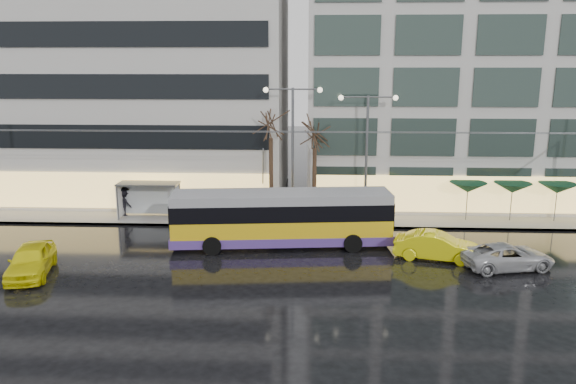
# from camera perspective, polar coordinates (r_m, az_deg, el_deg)

# --- Properties ---
(ground) EXTENTS (140.00, 140.00, 0.00)m
(ground) POSITION_cam_1_polar(r_m,az_deg,el_deg) (29.22, -4.33, -8.67)
(ground) COLOR black
(ground) RESTS_ON ground
(sidewalk) EXTENTS (80.00, 10.00, 0.15)m
(sidewalk) POSITION_cam_1_polar(r_m,az_deg,el_deg) (42.34, 0.63, -1.61)
(sidewalk) COLOR gray
(sidewalk) RESTS_ON ground
(kerb) EXTENTS (80.00, 0.10, 0.15)m
(kerb) POSITION_cam_1_polar(r_m,az_deg,el_deg) (37.58, 0.36, -3.52)
(kerb) COLOR slate
(kerb) RESTS_ON ground
(building_left) EXTENTS (34.00, 14.00, 22.00)m
(building_left) POSITION_cam_1_polar(r_m,az_deg,el_deg) (49.88, -20.80, 12.64)
(building_left) COLOR #B3B0AB
(building_left) RESTS_ON sidewalk
(building_right) EXTENTS (32.00, 14.00, 25.00)m
(building_right) POSITION_cam_1_polar(r_m,az_deg,el_deg) (48.54, 22.08, 14.32)
(building_right) COLOR #B3B0AB
(building_right) RESTS_ON sidewalk
(trolleybus) EXTENTS (13.17, 5.44, 6.02)m
(trolleybus) POSITION_cam_1_polar(r_m,az_deg,el_deg) (33.44, -0.64, -2.86)
(trolleybus) COLOR gold
(trolleybus) RESTS_ON ground
(catenary) EXTENTS (42.24, 5.12, 7.00)m
(catenary) POSITION_cam_1_polar(r_m,az_deg,el_deg) (35.57, -1.31, 2.45)
(catenary) COLOR #595B60
(catenary) RESTS_ON ground
(bus_shelter) EXTENTS (4.20, 1.60, 2.51)m
(bus_shelter) POSITION_cam_1_polar(r_m,az_deg,el_deg) (40.41, -14.41, 0.01)
(bus_shelter) COLOR #595B60
(bus_shelter) RESTS_ON sidewalk
(street_lamp_near) EXTENTS (3.96, 0.36, 9.03)m
(street_lamp_near) POSITION_cam_1_polar(r_m,az_deg,el_deg) (38.07, 0.48, 5.80)
(street_lamp_near) COLOR #595B60
(street_lamp_near) RESTS_ON sidewalk
(street_lamp_far) EXTENTS (3.96, 0.36, 8.53)m
(street_lamp_far) POSITION_cam_1_polar(r_m,az_deg,el_deg) (38.25, 8.02, 5.29)
(street_lamp_far) COLOR #595B60
(street_lamp_far) RESTS_ON sidewalk
(tree_a) EXTENTS (3.20, 3.20, 8.40)m
(tree_a) POSITION_cam_1_polar(r_m,az_deg,el_deg) (38.23, -1.77, 7.48)
(tree_a) COLOR black
(tree_a) RESTS_ON sidewalk
(tree_b) EXTENTS (3.20, 3.20, 7.70)m
(tree_b) POSITION_cam_1_polar(r_m,az_deg,el_deg) (38.39, 2.76, 6.46)
(tree_b) COLOR black
(tree_b) RESTS_ON sidewalk
(parasol_a) EXTENTS (2.50, 2.50, 2.65)m
(parasol_a) POSITION_cam_1_polar(r_m,az_deg,el_deg) (40.26, 17.81, 0.45)
(parasol_a) COLOR #595B60
(parasol_a) RESTS_ON sidewalk
(parasol_b) EXTENTS (2.50, 2.50, 2.65)m
(parasol_b) POSITION_cam_1_polar(r_m,az_deg,el_deg) (41.15, 21.85, 0.40)
(parasol_b) COLOR #595B60
(parasol_b) RESTS_ON sidewalk
(parasol_c) EXTENTS (2.50, 2.50, 2.65)m
(parasol_c) POSITION_cam_1_polar(r_m,az_deg,el_deg) (42.23, 25.69, 0.34)
(parasol_c) COLOR #595B60
(parasol_c) RESTS_ON sidewalk
(taxi_a) EXTENTS (3.01, 5.08, 1.62)m
(taxi_a) POSITION_cam_1_polar(r_m,az_deg,el_deg) (32.11, -24.65, -6.31)
(taxi_a) COLOR yellow
(taxi_a) RESTS_ON ground
(taxi_b) EXTENTS (4.94, 2.75, 1.54)m
(taxi_b) POSITION_cam_1_polar(r_m,az_deg,el_deg) (32.55, 14.86, -5.34)
(taxi_b) COLOR yellow
(taxi_b) RESTS_ON ground
(sedan_silver) EXTENTS (5.24, 3.23, 1.35)m
(sedan_silver) POSITION_cam_1_polar(r_m,az_deg,el_deg) (32.37, 21.42, -6.10)
(sedan_silver) COLOR #ABABB0
(sedan_silver) RESTS_ON ground
(pedestrian_a) EXTENTS (1.26, 1.27, 2.19)m
(pedestrian_a) POSITION_cam_1_polar(r_m,az_deg,el_deg) (39.20, -10.66, -0.73)
(pedestrian_a) COLOR black
(pedestrian_a) RESTS_ON sidewalk
(pedestrian_b) EXTENTS (1.01, 0.92, 1.70)m
(pedestrian_b) POSITION_cam_1_polar(r_m,az_deg,el_deg) (41.07, -11.70, -1.03)
(pedestrian_b) COLOR black
(pedestrian_b) RESTS_ON sidewalk
(pedestrian_c) EXTENTS (1.35, 1.08, 2.11)m
(pedestrian_c) POSITION_cam_1_polar(r_m,az_deg,el_deg) (41.36, -16.33, -0.80)
(pedestrian_c) COLOR black
(pedestrian_c) RESTS_ON sidewalk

